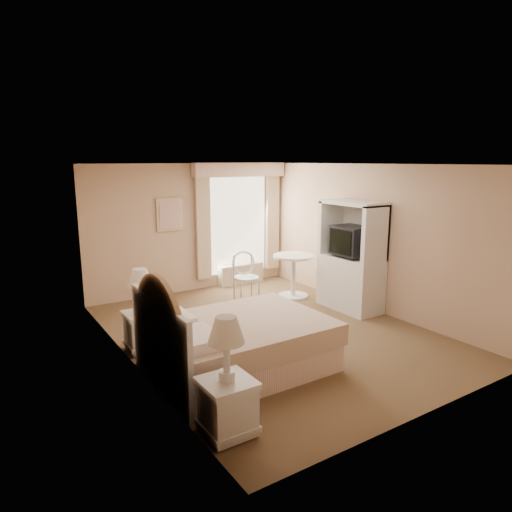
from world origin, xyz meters
TOP-DOWN VIEW (x-y plane):
  - room at (0.00, 0.00)m, footprint 4.21×5.51m
  - window at (1.05, 2.65)m, footprint 2.05×0.22m
  - framed_art at (-0.45, 2.71)m, footprint 0.52×0.04m
  - bed at (-1.12, -0.81)m, footprint 2.12×1.64m
  - nightstand_near at (-1.84, -1.96)m, footprint 0.48×0.48m
  - nightstand_far at (-1.84, 0.41)m, footprint 0.46×0.46m
  - round_table at (1.41, 1.28)m, footprint 0.77×0.77m
  - cafe_chair at (0.47, 1.49)m, footprint 0.52×0.52m
  - armoire at (1.81, 0.18)m, footprint 0.57×1.13m

SIDE VIEW (x-z plane):
  - bed at x=-1.12m, z-range -0.38..1.08m
  - nightstand_far at x=-1.84m, z-range -0.14..0.99m
  - nightstand_near at x=-1.84m, z-range -0.14..1.02m
  - round_table at x=1.41m, z-range 0.14..0.95m
  - cafe_chair at x=0.47m, z-range 0.07..1.01m
  - armoire at x=1.81m, z-range -0.16..1.73m
  - room at x=0.00m, z-range -0.01..2.50m
  - window at x=1.05m, z-range 0.09..2.60m
  - framed_art at x=-0.45m, z-range 1.24..1.86m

